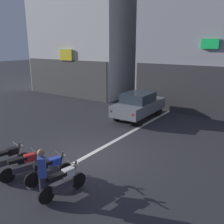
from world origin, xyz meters
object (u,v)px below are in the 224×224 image
motorcycle_black_row_leftmost (8,159)px  motorcycle_white_row_right_mid (63,182)px  car_grey_crossing_near (139,105)px  person_by_motorcycles (43,176)px  motorcycle_red_row_left_mid (25,165)px  motorcycle_blue_row_centre (50,169)px

motorcycle_black_row_leftmost → motorcycle_white_row_right_mid: size_ratio=0.99×
car_grey_crossing_near → motorcycle_white_row_right_mid: bearing=-76.1°
motorcycle_white_row_right_mid → person_by_motorcycles: 0.73m
motorcycle_red_row_left_mid → person_by_motorcycles: bearing=-18.5°
car_grey_crossing_near → motorcycle_blue_row_centre: 8.29m
motorcycle_blue_row_centre → person_by_motorcycles: (0.71, -0.85, 0.40)m
car_grey_crossing_near → motorcycle_white_row_right_mid: car_grey_crossing_near is taller
motorcycle_black_row_leftmost → person_by_motorcycles: person_by_motorcycles is taller
motorcycle_blue_row_centre → motorcycle_white_row_right_mid: size_ratio=0.96×
motorcycle_black_row_leftmost → motorcycle_white_row_right_mid: (2.77, 0.06, 0.00)m
motorcycle_red_row_left_mid → person_by_motorcycles: size_ratio=0.96×
car_grey_crossing_near → motorcycle_red_row_left_mid: car_grey_crossing_near is taller
motorcycle_red_row_left_mid → motorcycle_blue_row_centre: 0.97m
motorcycle_black_row_leftmost → person_by_motorcycles: (2.56, -0.51, 0.40)m
person_by_motorcycles → motorcycle_black_row_leftmost: bearing=168.7°
motorcycle_red_row_left_mid → car_grey_crossing_near: bearing=91.7°
car_grey_crossing_near → motorcycle_red_row_left_mid: 8.51m
car_grey_crossing_near → motorcycle_black_row_leftmost: size_ratio=2.52×
motorcycle_black_row_leftmost → motorcycle_blue_row_centre: (1.85, 0.34, 0.00)m
motorcycle_red_row_left_mid → person_by_motorcycles: person_by_motorcycles is taller
motorcycle_red_row_left_mid → person_by_motorcycles: 1.76m
motorcycle_red_row_left_mid → motorcycle_black_row_leftmost: bearing=-177.8°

